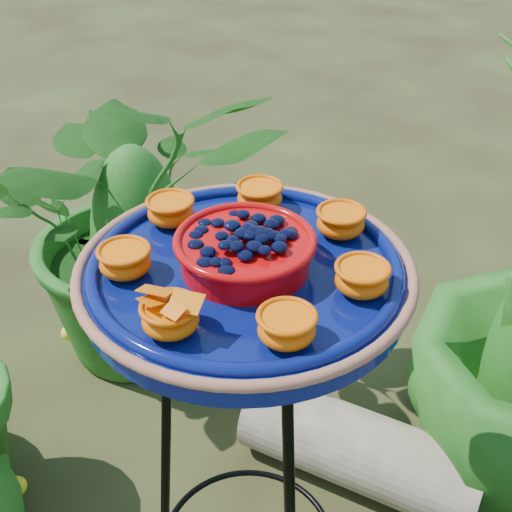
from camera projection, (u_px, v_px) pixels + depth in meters
tripod_stand at (247, 457)px, 1.24m from camera, size 0.34×0.36×0.92m
feeder_dish at (245, 269)px, 1.01m from camera, size 0.49×0.49×0.11m
driftwood_log at (361, 450)px, 1.83m from camera, size 0.62×0.22×0.21m
shrub_back_left at (137, 216)px, 2.08m from camera, size 1.12×1.11×0.94m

